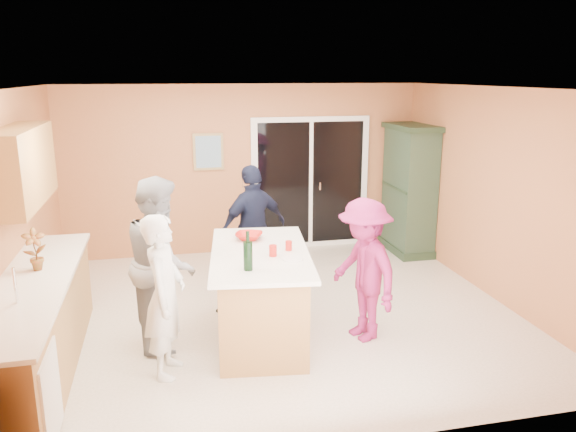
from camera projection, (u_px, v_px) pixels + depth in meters
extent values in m
plane|color=silver|center=(278.00, 313.00, 6.64)|extent=(5.50, 5.50, 0.00)
cube|color=white|center=(276.00, 88.00, 6.00)|extent=(5.50, 5.00, 0.10)
cube|color=#EA9960|center=(245.00, 170.00, 8.68)|extent=(5.50, 0.10, 2.60)
cube|color=#EA9960|center=(348.00, 286.00, 3.96)|extent=(5.50, 0.10, 2.60)
cube|color=#EA9960|center=(14.00, 220.00, 5.74)|extent=(0.10, 5.00, 2.60)
cube|color=#EA9960|center=(495.00, 195.00, 6.91)|extent=(0.10, 5.00, 2.60)
cube|color=#A87A41|center=(37.00, 331.00, 5.16)|extent=(0.60, 3.00, 0.90)
cube|color=white|center=(8.00, 402.00, 4.14)|extent=(0.62, 0.60, 0.72)
cube|color=silver|center=(33.00, 283.00, 5.05)|extent=(0.65, 3.05, 0.04)
cylinder|color=silver|center=(15.00, 286.00, 4.53)|extent=(0.02, 0.02, 0.30)
cube|color=#A87A41|center=(21.00, 166.00, 5.44)|extent=(0.35, 1.60, 0.75)
cube|color=white|center=(310.00, 183.00, 8.94)|extent=(1.90, 0.05, 2.10)
cube|color=black|center=(311.00, 183.00, 8.93)|extent=(1.70, 0.03, 1.94)
cube|color=white|center=(311.00, 183.00, 8.92)|extent=(0.06, 0.04, 1.94)
cube|color=silver|center=(320.00, 186.00, 8.96)|extent=(0.02, 0.03, 0.12)
cube|color=#A18750|center=(208.00, 152.00, 8.47)|extent=(0.46, 0.03, 0.56)
cube|color=teal|center=(208.00, 152.00, 8.46)|extent=(0.38, 0.02, 0.48)
cube|color=#A87A41|center=(261.00, 297.00, 5.92)|extent=(1.04, 1.72, 0.92)
cube|color=silver|center=(260.00, 253.00, 5.80)|extent=(1.22, 1.95, 0.04)
cube|color=black|center=(261.00, 332.00, 6.02)|extent=(0.95, 1.63, 0.11)
cube|color=#223722|center=(406.00, 247.00, 8.96)|extent=(0.55, 1.05, 0.12)
cube|color=#2D442E|center=(409.00, 190.00, 8.72)|extent=(0.49, 0.99, 1.86)
cube|color=#223722|center=(413.00, 127.00, 8.48)|extent=(0.57, 1.09, 0.08)
imported|color=silver|center=(165.00, 296.00, 5.14)|extent=(0.49, 0.63, 1.55)
imported|color=gray|center=(161.00, 262.00, 5.73)|extent=(0.67, 0.86, 1.77)
imported|color=#181D35|center=(254.00, 228.00, 7.23)|extent=(1.04, 0.75, 1.64)
imported|color=#9A2150|center=(364.00, 270.00, 5.86)|extent=(0.80, 1.10, 1.52)
imported|color=#B61C14|center=(249.00, 236.00, 6.21)|extent=(0.38, 0.38, 0.07)
imported|color=red|center=(35.00, 250.00, 5.27)|extent=(0.25, 0.20, 0.41)
cylinder|color=#B61C14|center=(273.00, 251.00, 5.63)|extent=(0.09, 0.09, 0.11)
cylinder|color=#B61C14|center=(289.00, 246.00, 5.82)|extent=(0.07, 0.07, 0.10)
cylinder|color=black|center=(248.00, 256.00, 5.21)|extent=(0.09, 0.09, 0.27)
cylinder|color=black|center=(248.00, 237.00, 5.17)|extent=(0.03, 0.03, 0.10)
cylinder|color=silver|center=(293.00, 259.00, 5.53)|extent=(0.25, 0.25, 0.01)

